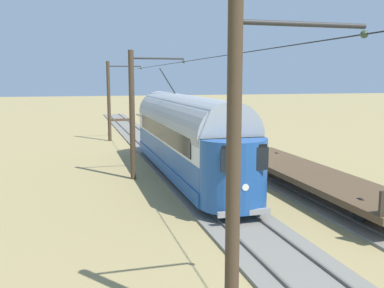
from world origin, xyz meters
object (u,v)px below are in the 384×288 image
at_px(catenary_pole_mid_far, 238,169).
at_px(track_end_bumper, 198,135).
at_px(flatcar_adjacent, 310,174).
at_px(vintage_streetcar, 185,134).
at_px(switch_stand, 211,130).
at_px(catenary_pole_mid_near, 134,113).
at_px(catenary_pole_foreground, 110,100).

relative_size(catenary_pole_mid_far, track_end_bumper, 3.63).
xyz_separation_m(flatcar_adjacent, track_end_bumper, (-0.00, -17.97, -0.46)).
bearing_deg(flatcar_adjacent, vintage_streetcar, -45.11).
relative_size(vintage_streetcar, switch_stand, 13.45).
distance_m(vintage_streetcar, catenary_pole_mid_near, 2.87).
bearing_deg(catenary_pole_mid_near, vintage_streetcar, 176.10).
bearing_deg(flatcar_adjacent, catenary_pole_foreground, -69.25).
distance_m(catenary_pole_foreground, catenary_pole_mid_near, 14.31).
bearing_deg(track_end_bumper, catenary_pole_mid_near, 61.07).
bearing_deg(catenary_pole_mid_far, catenary_pole_foreground, -90.00).
distance_m(catenary_pole_mid_near, track_end_bumper, 15.30).
relative_size(flatcar_adjacent, catenary_pole_mid_near, 2.04).
xyz_separation_m(catenary_pole_foreground, switch_stand, (-8.70, 0.28, -2.73)).
bearing_deg(switch_stand, catenary_pole_foreground, -1.85).
xyz_separation_m(vintage_streetcar, catenary_pole_mid_far, (2.61, 14.13, 1.17)).
relative_size(vintage_streetcar, catenary_pole_foreground, 2.54).
distance_m(flatcar_adjacent, catenary_pole_mid_far, 12.20).
relative_size(catenary_pole_foreground, switch_stand, 5.29).
xyz_separation_m(vintage_streetcar, catenary_pole_mid_near, (2.61, -0.18, 1.17)).
bearing_deg(track_end_bumper, catenary_pole_mid_far, 75.19).
bearing_deg(catenary_pole_mid_far, catenary_pole_mid_near, -90.00).
bearing_deg(catenary_pole_mid_near, catenary_pole_foreground, -90.00).
relative_size(vintage_streetcar, track_end_bumper, 9.22).
xyz_separation_m(vintage_streetcar, catenary_pole_foreground, (2.61, -14.49, 1.17)).
distance_m(catenary_pole_foreground, catenary_pole_mid_far, 28.62).
bearing_deg(track_end_bumper, vintage_streetcar, 70.76).
bearing_deg(flatcar_adjacent, switch_stand, -94.38).
distance_m(vintage_streetcar, catenary_pole_foreground, 14.77).
bearing_deg(catenary_pole_mid_near, switch_stand, -121.81).
bearing_deg(catenary_pole_foreground, flatcar_adjacent, 110.75).
height_order(catenary_pole_mid_far, switch_stand, catenary_pole_mid_far).
bearing_deg(track_end_bumper, switch_stand, -148.13).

